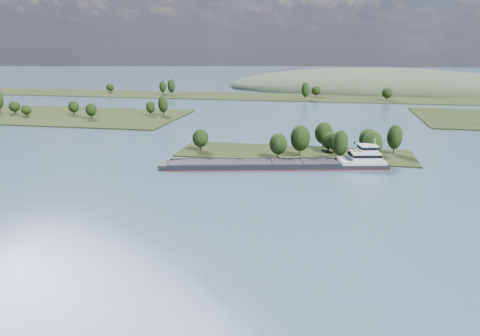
# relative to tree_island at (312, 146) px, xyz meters

# --- Properties ---
(ground) EXTENTS (1800.00, 1800.00, 0.00)m
(ground) POSITION_rel_tree_island_xyz_m (-7.26, -59.12, -4.14)
(ground) COLOR #385162
(ground) RESTS_ON ground
(tree_island) EXTENTS (100.00, 30.59, 14.44)m
(tree_island) POSITION_rel_tree_island_xyz_m (0.00, 0.00, 0.00)
(tree_island) COLOR black
(tree_island) RESTS_ON ground
(back_shoreline) EXTENTS (900.00, 60.00, 15.90)m
(back_shoreline) POSITION_rel_tree_island_xyz_m (2.36, 220.62, -3.42)
(back_shoreline) COLOR black
(back_shoreline) RESTS_ON ground
(hill_west) EXTENTS (320.00, 160.00, 44.00)m
(hill_west) POSITION_rel_tree_island_xyz_m (52.74, 320.88, -4.14)
(hill_west) COLOR #394731
(hill_west) RESTS_ON ground
(cargo_barge) EXTENTS (87.24, 29.00, 11.78)m
(cargo_barge) POSITION_rel_tree_island_xyz_m (-7.08, -21.90, -2.65)
(cargo_barge) COLOR black
(cargo_barge) RESTS_ON ground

